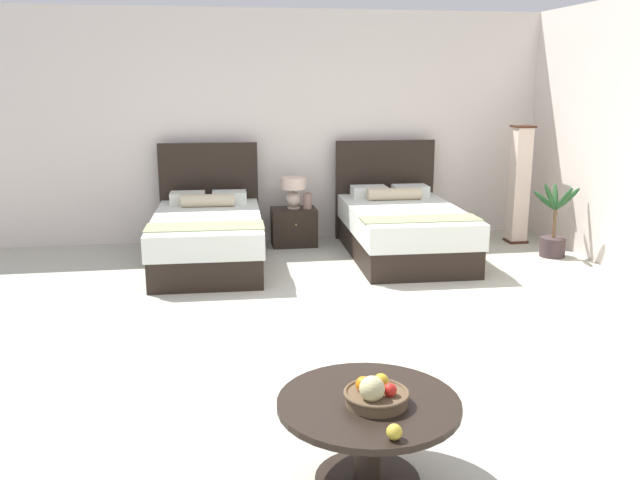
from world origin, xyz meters
name	(u,v)px	position (x,y,z in m)	size (l,w,h in m)	color
ground_plane	(342,324)	(0.00, 0.00, -0.01)	(10.20, 10.26, 0.02)	#B5B2A1
wall_back	(294,127)	(0.00, 3.33, 1.45)	(10.20, 0.12, 2.89)	silver
bed_near_window	(208,236)	(-1.13, 2.14, 0.33)	(1.26, 2.14, 1.28)	black
bed_near_corner	(402,228)	(1.13, 2.14, 0.33)	(1.33, 2.16, 1.28)	black
nightstand	(294,227)	(-0.07, 2.85, 0.24)	(0.56, 0.41, 0.47)	black
table_lamp	(293,189)	(-0.07, 2.87, 0.71)	(0.31, 0.31, 0.39)	beige
vase	(307,201)	(0.10, 2.81, 0.57)	(0.10, 0.10, 0.20)	gray
coffee_table	(368,423)	(-0.32, -2.32, 0.34)	(0.94, 0.94, 0.46)	black
fruit_bowl	(376,394)	(-0.29, -2.37, 0.52)	(0.33, 0.33, 0.18)	brown
loose_apple	(394,432)	(-0.29, -2.71, 0.50)	(0.07, 0.07, 0.07)	gold
floor_lamp_corner	(519,185)	(2.77, 2.57, 0.74)	(0.25, 0.25, 1.48)	#402114
potted_palm	(554,234)	(2.88, 1.81, 0.27)	(0.56, 0.48, 0.92)	#423333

